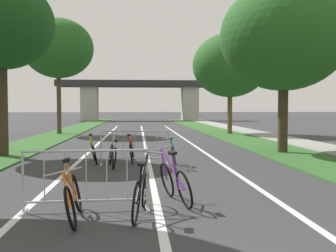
# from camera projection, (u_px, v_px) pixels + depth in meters

# --- Properties ---
(grass_verge_left) EXTENTS (2.47, 61.38, 0.05)m
(grass_verge_left) POSITION_uv_depth(u_px,v_px,m) (64.00, 133.00, 26.91)
(grass_verge_left) COLOR #2D5B26
(grass_verge_left) RESTS_ON ground
(grass_verge_right) EXTENTS (2.47, 61.38, 0.05)m
(grass_verge_right) POSITION_uv_depth(u_px,v_px,m) (219.00, 132.00, 27.73)
(grass_verge_right) COLOR #2D5B26
(grass_verge_right) RESTS_ON ground
(sidewalk_path_right) EXTENTS (1.96, 61.38, 0.08)m
(sidewalk_path_right) POSITION_uv_depth(u_px,v_px,m) (250.00, 132.00, 27.90)
(sidewalk_path_right) COLOR gray
(sidewalk_path_right) RESTS_ON ground
(lane_stripe_center) EXTENTS (0.14, 35.51, 0.01)m
(lane_stripe_center) POSITION_uv_depth(u_px,v_px,m) (145.00, 142.00, 19.99)
(lane_stripe_center) COLOR silver
(lane_stripe_center) RESTS_ON ground
(lane_stripe_right_lane) EXTENTS (0.14, 35.51, 0.01)m
(lane_stripe_right_lane) POSITION_uv_depth(u_px,v_px,m) (189.00, 142.00, 20.17)
(lane_stripe_right_lane) COLOR silver
(lane_stripe_right_lane) RESTS_ON ground
(lane_stripe_left_lane) EXTENTS (0.14, 35.51, 0.01)m
(lane_stripe_left_lane) POSITION_uv_depth(u_px,v_px,m) (99.00, 142.00, 19.82)
(lane_stripe_left_lane) COLOR silver
(lane_stripe_left_lane) RESTS_ON ground
(overpass_bridge) EXTENTS (21.85, 3.34, 5.32)m
(overpass_bridge) POSITION_uv_depth(u_px,v_px,m) (140.00, 93.00, 52.66)
(overpass_bridge) COLOR #2D2D30
(overpass_bridge) RESTS_ON ground
(tree_left_pine_near) EXTENTS (4.55, 4.55, 7.54)m
(tree_left_pine_near) POSITION_uv_depth(u_px,v_px,m) (58.00, 48.00, 25.59)
(tree_left_pine_near) COLOR #4C3823
(tree_left_pine_near) RESTS_ON ground
(tree_right_pine_far) EXTENTS (4.84, 4.84, 6.52)m
(tree_right_pine_far) POSITION_uv_depth(u_px,v_px,m) (284.00, 37.00, 14.96)
(tree_right_pine_far) COLOR #3D2D1E
(tree_right_pine_far) RESTS_ON ground
(tree_right_cypress_far) EXTENTS (4.90, 4.90, 6.60)m
(tree_right_cypress_far) POSITION_uv_depth(u_px,v_px,m) (230.00, 65.00, 25.73)
(tree_right_cypress_far) COLOR brown
(tree_right_cypress_far) RESTS_ON ground
(crowd_barrier_nearest) EXTENTS (2.14, 0.54, 1.05)m
(crowd_barrier_nearest) POSITION_uv_depth(u_px,v_px,m) (86.00, 181.00, 6.68)
(crowd_barrier_nearest) COLOR #ADADB2
(crowd_barrier_nearest) RESTS_ON ground
(crowd_barrier_second) EXTENTS (2.15, 0.54, 1.05)m
(crowd_barrier_second) POSITION_uv_depth(u_px,v_px,m) (135.00, 148.00, 12.20)
(crowd_barrier_second) COLOR #ADADB2
(crowd_barrier_second) RESTS_ON ground
(bicycle_purple_0) EXTENTS (0.74, 1.67, 1.03)m
(bicycle_purple_0) POSITION_uv_depth(u_px,v_px,m) (175.00, 182.00, 7.26)
(bicycle_purple_0) COLOR black
(bicycle_purple_0) RESTS_ON ground
(bicycle_black_1) EXTENTS (0.56, 1.75, 1.02)m
(bicycle_black_1) POSITION_uv_depth(u_px,v_px,m) (141.00, 192.00, 6.40)
(bicycle_black_1) COLOR black
(bicycle_black_1) RESTS_ON ground
(bicycle_teal_2) EXTENTS (0.53, 1.65, 0.95)m
(bicycle_teal_2) POSITION_uv_depth(u_px,v_px,m) (173.00, 155.00, 11.74)
(bicycle_teal_2) COLOR black
(bicycle_teal_2) RESTS_ON ground
(bicycle_orange_3) EXTENTS (0.55, 1.68, 0.95)m
(bicycle_orange_3) POSITION_uv_depth(u_px,v_px,m) (73.00, 198.00, 6.11)
(bicycle_orange_3) COLOR black
(bicycle_orange_3) RESTS_ON ground
(bicycle_yellow_4) EXTENTS (0.60, 1.59, 0.94)m
(bicycle_yellow_4) POSITION_uv_depth(u_px,v_px,m) (94.00, 152.00, 12.56)
(bicycle_yellow_4) COLOR black
(bicycle_yellow_4) RESTS_ON ground
(bicycle_silver_5) EXTENTS (0.50, 1.72, 0.97)m
(bicycle_silver_5) POSITION_uv_depth(u_px,v_px,m) (113.00, 155.00, 11.69)
(bicycle_silver_5) COLOR black
(bicycle_silver_5) RESTS_ON ground
(bicycle_red_6) EXTENTS (0.44, 1.61, 0.92)m
(bicycle_red_6) POSITION_uv_depth(u_px,v_px,m) (132.00, 151.00, 12.78)
(bicycle_red_6) COLOR black
(bicycle_red_6) RESTS_ON ground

